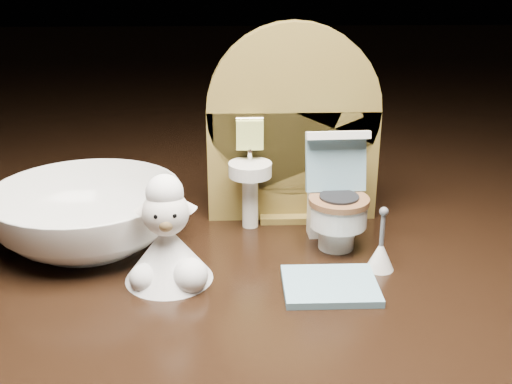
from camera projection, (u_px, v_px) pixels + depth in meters
The scene contains 6 objects.
backdrop_panel at pixel (292, 136), 0.48m from camera, with size 0.13×0.05×0.15m.
toy_toilet at pixel (336, 204), 0.45m from camera, with size 0.04×0.05×0.08m.
bath_mat at pixel (330, 286), 0.40m from camera, with size 0.06×0.05×0.00m, color #709EB2.
toilet_brush at pixel (381, 253), 0.42m from camera, with size 0.02×0.02×0.04m.
plush_lamb at pixel (168, 245), 0.40m from camera, with size 0.06×0.06×0.07m.
ceramic_bowl at pixel (87, 216), 0.46m from camera, with size 0.13×0.13×0.04m, color white.
Camera 1 is at (-0.04, -0.40, 0.21)m, focal length 45.00 mm.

